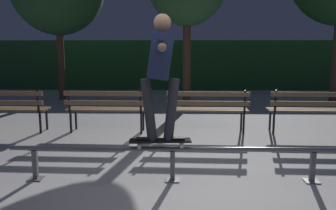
% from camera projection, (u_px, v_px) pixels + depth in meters
% --- Properties ---
extents(ground_plane, '(90.00, 90.00, 0.00)m').
position_uv_depth(ground_plane, '(172.00, 187.00, 4.30)').
color(ground_plane, '#ADAAA8').
extents(hedge_backdrop, '(24.00, 1.20, 1.93)m').
position_uv_depth(hedge_backdrop, '(176.00, 65.00, 14.24)').
color(hedge_backdrop, '#234C28').
rests_on(hedge_backdrop, ground).
extents(grind_rail, '(4.18, 0.18, 0.45)m').
position_uv_depth(grind_rail, '(173.00, 154.00, 4.47)').
color(grind_rail, slate).
rests_on(grind_rail, ground).
extents(skateboard, '(0.79, 0.26, 0.09)m').
position_uv_depth(skateboard, '(160.00, 141.00, 4.44)').
color(skateboard, black).
rests_on(skateboard, grind_rail).
extents(skateboarder, '(0.63, 1.41, 1.56)m').
position_uv_depth(skateboarder, '(160.00, 67.00, 4.29)').
color(skateboarder, black).
rests_on(skateboarder, skateboard).
extents(park_bench_leftmost, '(1.61, 0.47, 0.88)m').
position_uv_depth(park_bench_leftmost, '(6.00, 106.00, 7.00)').
color(park_bench_leftmost, black).
rests_on(park_bench_leftmost, ground).
extents(park_bench_left_center, '(1.61, 0.47, 0.88)m').
position_uv_depth(park_bench_left_center, '(106.00, 106.00, 6.95)').
color(park_bench_left_center, black).
rests_on(park_bench_left_center, ground).
extents(park_bench_right_center, '(1.61, 0.47, 0.88)m').
position_uv_depth(park_bench_right_center, '(207.00, 106.00, 6.90)').
color(park_bench_right_center, black).
rests_on(park_bench_right_center, ground).
extents(park_bench_rightmost, '(1.61, 0.47, 0.88)m').
position_uv_depth(park_bench_rightmost, '(310.00, 107.00, 6.85)').
color(park_bench_rightmost, black).
rests_on(park_bench_rightmost, ground).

